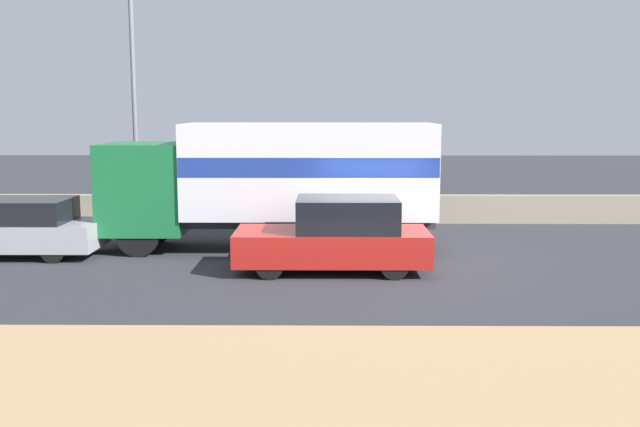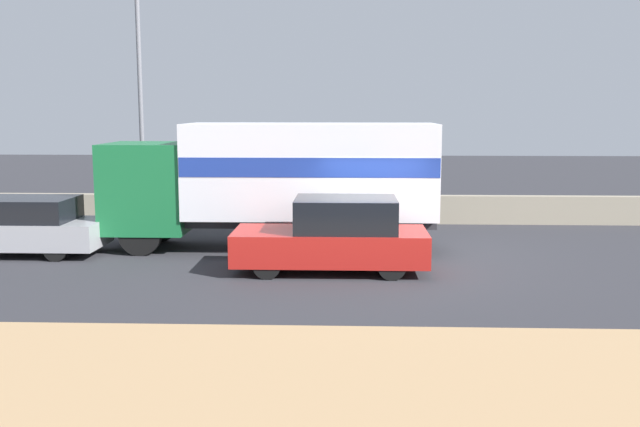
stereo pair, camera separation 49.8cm
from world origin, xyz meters
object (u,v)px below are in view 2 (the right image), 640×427
at_px(car_hatchback, 335,236).
at_px(car_sedan_second, 16,227).
at_px(street_lamp, 140,86).
at_px(box_truck, 279,176).

bearing_deg(car_hatchback, car_sedan_second, -11.17).
xyz_separation_m(street_lamp, box_truck, (4.67, -3.96, -2.41)).
bearing_deg(box_truck, car_hatchback, 120.49).
distance_m(box_truck, car_sedan_second, 6.68).
height_order(street_lamp, box_truck, street_lamp).
xyz_separation_m(box_truck, car_hatchback, (1.48, -2.51, -1.10)).
xyz_separation_m(car_hatchback, car_sedan_second, (-7.99, 1.58, -0.10)).
xyz_separation_m(street_lamp, car_hatchback, (6.15, -6.47, -3.51)).
relative_size(street_lamp, box_truck, 0.89).
bearing_deg(box_truck, street_lamp, -40.30).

